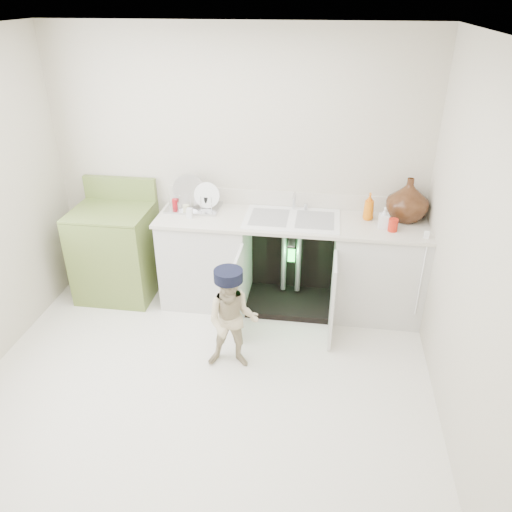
{
  "coord_description": "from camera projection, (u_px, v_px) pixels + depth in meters",
  "views": [
    {
      "loc": [
        0.82,
        -2.89,
        2.71
      ],
      "look_at": [
        0.3,
        0.7,
        0.77
      ],
      "focal_mm": 35.0,
      "sensor_mm": 36.0,
      "label": 1
    }
  ],
  "objects": [
    {
      "name": "counter_run",
      "position": [
        296.0,
        259.0,
        4.66
      ],
      "size": [
        2.44,
        1.02,
        1.28
      ],
      "color": "silver",
      "rests_on": "ground"
    },
    {
      "name": "room_shell",
      "position": [
        197.0,
        239.0,
        3.32
      ],
      "size": [
        6.0,
        5.5,
        1.26
      ],
      "color": "beige",
      "rests_on": "ground"
    },
    {
      "name": "avocado_stove",
      "position": [
        116.0,
        251.0,
        4.87
      ],
      "size": [
        0.72,
        0.65,
        1.12
      ],
      "color": "olive",
      "rests_on": "ground"
    },
    {
      "name": "ground",
      "position": [
        206.0,
        382.0,
        3.91
      ],
      "size": [
        3.5,
        3.5,
        0.0
      ],
      "primitive_type": "plane",
      "color": "silver",
      "rests_on": "ground"
    },
    {
      "name": "repair_worker",
      "position": [
        232.0,
        319.0,
        3.89
      ],
      "size": [
        0.66,
        0.8,
        0.88
      ],
      "rotation": [
        0.0,
        0.0,
        0.08
      ],
      "color": "beige",
      "rests_on": "ground"
    }
  ]
}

